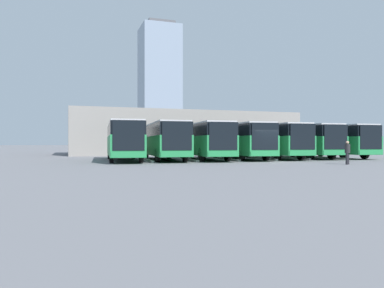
{
  "coord_description": "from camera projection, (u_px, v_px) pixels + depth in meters",
  "views": [
    {
      "loc": [
        15.01,
        25.5,
        1.46
      ],
      "look_at": [
        4.56,
        -5.79,
        1.4
      ],
      "focal_mm": 35.0,
      "sensor_mm": 36.0,
      "label": 1
    }
  ],
  "objects": [
    {
      "name": "ground_plane",
      "position": [
        271.0,
        162.0,
        28.95
      ],
      "size": [
        600.0,
        600.0,
        0.0
      ],
      "primitive_type": "plane",
      "color": "slate"
    },
    {
      "name": "bus_0",
      "position": [
        331.0,
        140.0,
        38.08
      ],
      "size": [
        3.45,
        11.78,
        3.18
      ],
      "rotation": [
        0.0,
        0.0,
        -0.08
      ],
      "color": "#238447",
      "rests_on": "ground_plane"
    },
    {
      "name": "curb_divider_0",
      "position": [
        328.0,
        158.0,
        35.9
      ],
      "size": [
        0.67,
        5.13,
        0.15
      ],
      "primitive_type": "cube",
      "rotation": [
        0.0,
        0.0,
        -0.08
      ],
      "color": "#B2B2AD",
      "rests_on": "ground_plane"
    },
    {
      "name": "bus_1",
      "position": [
        300.0,
        140.0,
        37.2
      ],
      "size": [
        3.45,
        11.78,
        3.18
      ],
      "rotation": [
        0.0,
        0.0,
        -0.08
      ],
      "color": "#238447",
      "rests_on": "ground_plane"
    },
    {
      "name": "curb_divider_1",
      "position": [
        295.0,
        158.0,
        35.02
      ],
      "size": [
        0.67,
        5.13,
        0.15
      ],
      "primitive_type": "cube",
      "rotation": [
        0.0,
        0.0,
        -0.08
      ],
      "color": "#B2B2AD",
      "rests_on": "ground_plane"
    },
    {
      "name": "bus_2",
      "position": [
        271.0,
        140.0,
        35.77
      ],
      "size": [
        3.45,
        11.78,
        3.18
      ],
      "rotation": [
        0.0,
        0.0,
        -0.08
      ],
      "color": "#238447",
      "rests_on": "ground_plane"
    },
    {
      "name": "curb_divider_2",
      "position": [
        264.0,
        159.0,
        33.59
      ],
      "size": [
        0.67,
        5.13,
        0.15
      ],
      "primitive_type": "cube",
      "rotation": [
        0.0,
        0.0,
        -0.08
      ],
      "color": "#B2B2AD",
      "rests_on": "ground_plane"
    },
    {
      "name": "bus_3",
      "position": [
        238.0,
        140.0,
        34.54
      ],
      "size": [
        3.45,
        11.78,
        3.18
      ],
      "rotation": [
        0.0,
        0.0,
        -0.08
      ],
      "color": "#238447",
      "rests_on": "ground_plane"
    },
    {
      "name": "curb_divider_3",
      "position": [
        229.0,
        159.0,
        32.36
      ],
      "size": [
        0.67,
        5.13,
        0.15
      ],
      "primitive_type": "cube",
      "rotation": [
        0.0,
        0.0,
        -0.08
      ],
      "color": "#B2B2AD",
      "rests_on": "ground_plane"
    },
    {
      "name": "bus_4",
      "position": [
        203.0,
        140.0,
        33.42
      ],
      "size": [
        3.45,
        11.78,
        3.18
      ],
      "rotation": [
        0.0,
        0.0,
        -0.08
      ],
      "color": "#238447",
      "rests_on": "ground_plane"
    },
    {
      "name": "curb_divider_4",
      "position": [
        190.0,
        160.0,
        31.24
      ],
      "size": [
        0.67,
        5.13,
        0.15
      ],
      "primitive_type": "cube",
      "rotation": [
        0.0,
        0.0,
        -0.08
      ],
      "color": "#B2B2AD",
      "rests_on": "ground_plane"
    },
    {
      "name": "bus_5",
      "position": [
        164.0,
        140.0,
        32.56
      ],
      "size": [
        3.45,
        11.78,
        3.18
      ],
      "rotation": [
        0.0,
        0.0,
        -0.08
      ],
      "color": "#238447",
      "rests_on": "ground_plane"
    },
    {
      "name": "curb_divider_5",
      "position": [
        148.0,
        160.0,
        30.38
      ],
      "size": [
        0.67,
        5.13,
        0.15
      ],
      "primitive_type": "cube",
      "rotation": [
        0.0,
        0.0,
        -0.08
      ],
      "color": "#B2B2AD",
      "rests_on": "ground_plane"
    },
    {
      "name": "bus_6",
      "position": [
        124.0,
        140.0,
        31.32
      ],
      "size": [
        3.45,
        11.78,
        3.18
      ],
      "rotation": [
        0.0,
        0.0,
        -0.08
      ],
      "color": "#238447",
      "rests_on": "ground_plane"
    },
    {
      "name": "pedestrian",
      "position": [
        347.0,
        152.0,
        25.8
      ],
      "size": [
        0.49,
        0.49,
        1.62
      ],
      "rotation": [
        0.0,
        0.0,
        0.54
      ],
      "color": "black",
      "rests_on": "ground_plane"
    },
    {
      "name": "station_building",
      "position": [
        182.0,
        133.0,
        51.36
      ],
      "size": [
        29.8,
        14.4,
        5.63
      ],
      "color": "gray",
      "rests_on": "ground_plane"
    },
    {
      "name": "office_tower",
      "position": [
        159.0,
        86.0,
        212.29
      ],
      "size": [
        21.3,
        21.3,
        69.81
      ],
      "color": "#7F8EA3",
      "rests_on": "ground_plane"
    }
  ]
}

